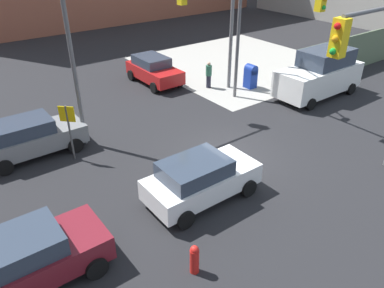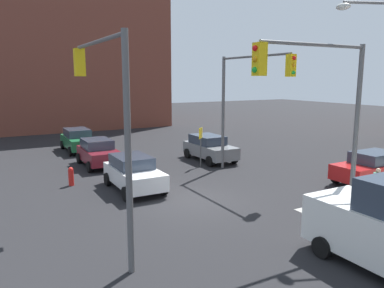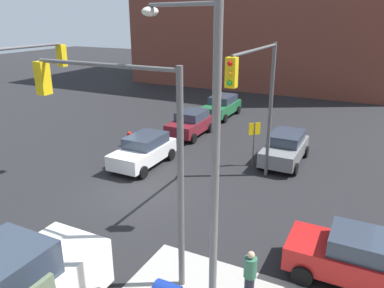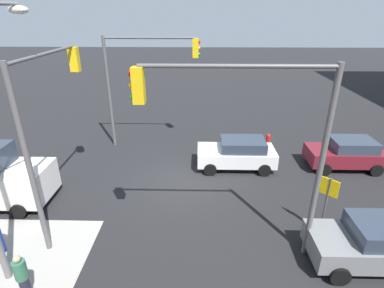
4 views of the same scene
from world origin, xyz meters
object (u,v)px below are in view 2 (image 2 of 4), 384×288
at_px(traffic_signal_ne_corner, 322,98).
at_px(coupe_gray, 209,148).
at_px(traffic_signal_nw_corner, 247,91).
at_px(fire_hydrant, 71,176).
at_px(coupe_green, 78,140).
at_px(coupe_red, 371,167).
at_px(pedestrian_crossing, 377,186).
at_px(traffic_signal_se_corner, 104,100).
at_px(coupe_white, 133,172).
at_px(sedan_maroon, 98,152).

xyz_separation_m(traffic_signal_ne_corner, coupe_gray, (-11.14, 2.32, -3.76)).
distance_m(traffic_signal_nw_corner, traffic_signal_ne_corner, 7.07).
distance_m(fire_hydrant, coupe_gray, 9.25).
xyz_separation_m(coupe_green, coupe_red, (16.05, 11.02, -0.00)).
distance_m(fire_hydrant, pedestrian_crossing, 14.12).
bearing_deg(traffic_signal_ne_corner, fire_hydrant, -144.50).
distance_m(traffic_signal_se_corner, pedestrian_crossing, 11.77).
bearing_deg(traffic_signal_ne_corner, traffic_signal_nw_corner, 164.20).
xyz_separation_m(traffic_signal_ne_corner, coupe_red, (-2.48, 6.59, -3.76)).
distance_m(traffic_signal_nw_corner, coupe_white, 7.30).
xyz_separation_m(traffic_signal_se_corner, coupe_gray, (-9.08, 9.40, -3.78)).
bearing_deg(coupe_red, coupe_gray, -153.73).
relative_size(traffic_signal_nw_corner, coupe_white, 1.60).
bearing_deg(pedestrian_crossing, sedan_maroon, 130.59).
distance_m(traffic_signal_ne_corner, coupe_white, 9.30).
height_order(traffic_signal_ne_corner, sedan_maroon, traffic_signal_ne_corner).
bearing_deg(coupe_green, coupe_gray, 42.38).
relative_size(traffic_signal_nw_corner, pedestrian_crossing, 4.11).
relative_size(coupe_red, coupe_gray, 0.96).
distance_m(coupe_white, sedan_maroon, 5.76).
distance_m(traffic_signal_ne_corner, coupe_green, 19.43).
bearing_deg(sedan_maroon, pedestrian_crossing, 33.09).
bearing_deg(sedan_maroon, coupe_red, 46.04).
distance_m(traffic_signal_ne_corner, fire_hydrant, 12.38).
bearing_deg(coupe_gray, coupe_green, -137.62).
relative_size(traffic_signal_ne_corner, coupe_white, 1.60).
relative_size(fire_hydrant, coupe_green, 0.22).
xyz_separation_m(coupe_gray, coupe_white, (3.79, -6.61, -0.00)).
height_order(traffic_signal_nw_corner, coupe_gray, traffic_signal_nw_corner).
xyz_separation_m(fire_hydrant, coupe_gray, (-1.64, 9.10, 0.36)).
distance_m(sedan_maroon, pedestrian_crossing, 15.28).
distance_m(traffic_signal_se_corner, traffic_signal_ne_corner, 7.37).
bearing_deg(traffic_signal_se_corner, pedestrian_crossing, 80.90).
height_order(coupe_gray, coupe_white, same).
bearing_deg(traffic_signal_nw_corner, traffic_signal_se_corner, -62.24).
distance_m(coupe_red, coupe_white, 11.92).
xyz_separation_m(fire_hydrant, coupe_red, (7.02, 13.37, 0.36)).
bearing_deg(coupe_green, traffic_signal_ne_corner, 13.43).
distance_m(traffic_signal_nw_corner, coupe_gray, 5.78).
height_order(coupe_green, coupe_gray, same).
bearing_deg(traffic_signal_se_corner, fire_hydrant, 177.69).
relative_size(sedan_maroon, pedestrian_crossing, 2.43).
distance_m(coupe_green, coupe_white, 11.19).
bearing_deg(coupe_gray, coupe_white, -60.17).
xyz_separation_m(sedan_maroon, pedestrian_crossing, (12.80, 8.34, -0.03)).
bearing_deg(pedestrian_crossing, traffic_signal_nw_corner, 114.60).
distance_m(traffic_signal_se_corner, coupe_white, 7.08).
bearing_deg(coupe_gray, pedestrian_crossing, 8.40).
xyz_separation_m(coupe_red, sedan_maroon, (-10.62, -11.01, -0.00)).
bearing_deg(traffic_signal_ne_corner, coupe_red, 110.63).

